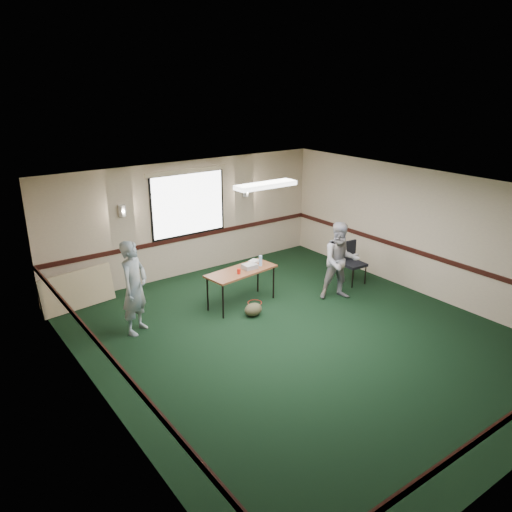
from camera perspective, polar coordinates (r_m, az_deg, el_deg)
ground at (r=9.23m, az=4.81°, el=-9.26°), size 8.00×8.00×0.00m
room_shell at (r=10.19m, az=-2.73°, el=3.28°), size 8.00×8.02×8.00m
folding_table at (r=10.19m, az=-1.69°, el=-1.92°), size 1.58×0.80×0.76m
projector at (r=10.25m, az=-0.72°, el=-1.19°), size 0.28×0.24×0.09m
game_console at (r=10.59m, az=-0.23°, el=-0.61°), size 0.24×0.22×0.05m
red_cup at (r=9.97m, az=-1.98°, el=-1.75°), size 0.07×0.07×0.11m
water_bottle at (r=10.37m, az=0.52°, el=-0.54°), size 0.07×0.07×0.22m
duffel_bag at (r=9.92m, az=-0.32°, el=-6.14°), size 0.45×0.41×0.26m
cable_coil at (r=10.51m, az=-0.15°, el=-5.35°), size 0.35×0.35×0.02m
folded_table at (r=10.78m, az=-19.73°, el=-3.69°), size 1.54×0.43×0.78m
conference_chair at (r=11.58m, az=10.81°, el=-0.35°), size 0.50×0.51×0.95m
person_left at (r=9.29m, az=-13.73°, el=-3.52°), size 0.77×0.72×1.76m
person_right at (r=10.59m, az=9.62°, el=-0.58°), size 1.02×0.94×1.67m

